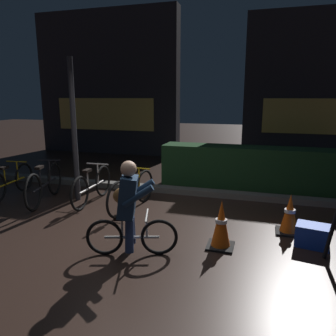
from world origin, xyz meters
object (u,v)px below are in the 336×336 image
(cyclist, at_px, (129,208))
(parked_bike_leftmost, at_px, (11,182))
(street_post, at_px, (74,131))
(traffic_cone_far, at_px, (290,214))
(parked_bike_center_right, at_px, (132,192))
(parked_bike_left_mid, at_px, (45,184))
(blue_crate, at_px, (313,236))
(traffic_cone_near, at_px, (221,225))
(parked_bike_center_left, at_px, (92,186))
(closed_umbrella, at_px, (333,226))

(cyclist, bearing_deg, parked_bike_leftmost, 137.22)
(street_post, xyz_separation_m, traffic_cone_far, (3.93, -0.52, -1.07))
(parked_bike_center_right, distance_m, traffic_cone_far, 2.68)
(street_post, distance_m, parked_bike_left_mid, 1.18)
(parked_bike_leftmost, xyz_separation_m, parked_bike_center_right, (2.66, 0.01, 0.01))
(traffic_cone_far, bearing_deg, street_post, 172.39)
(street_post, xyz_separation_m, parked_bike_left_mid, (-0.53, -0.30, -1.01))
(street_post, height_order, blue_crate, street_post)
(parked_bike_leftmost, bearing_deg, traffic_cone_near, -110.07)
(parked_bike_leftmost, bearing_deg, parked_bike_center_right, -96.26)
(parked_bike_center_right, relative_size, cyclist, 1.26)
(street_post, bearing_deg, parked_bike_left_mid, -150.68)
(street_post, bearing_deg, cyclist, -43.84)
(parked_bike_left_mid, relative_size, cyclist, 1.33)
(parked_bike_center_right, xyz_separation_m, traffic_cone_near, (1.75, -1.08, -0.01))
(parked_bike_left_mid, relative_size, parked_bike_center_right, 1.06)
(parked_bike_center_left, bearing_deg, parked_bike_leftmost, 93.42)
(parked_bike_center_left, relative_size, cyclist, 1.26)
(parked_bike_left_mid, bearing_deg, traffic_cone_near, -120.13)
(parked_bike_center_left, distance_m, parked_bike_center_right, 0.90)
(parked_bike_center_left, relative_size, blue_crate, 3.56)
(parked_bike_left_mid, xyz_separation_m, blue_crate, (4.75, -0.60, -0.20))
(street_post, height_order, parked_bike_center_right, street_post)
(parked_bike_leftmost, height_order, cyclist, cyclist)
(parked_bike_leftmost, xyz_separation_m, blue_crate, (5.61, -0.67, -0.17))
(traffic_cone_far, height_order, closed_umbrella, closed_umbrella)
(parked_bike_center_right, bearing_deg, parked_bike_leftmost, 98.56)
(parked_bike_left_mid, height_order, parked_bike_center_left, parked_bike_left_mid)
(closed_umbrella, bearing_deg, parked_bike_left_mid, 119.18)
(parked_bike_leftmost, relative_size, cyclist, 1.21)
(blue_crate, relative_size, closed_umbrella, 0.52)
(parked_bike_leftmost, distance_m, blue_crate, 5.65)
(street_post, relative_size, cyclist, 2.19)
(traffic_cone_far, bearing_deg, parked_bike_center_left, 172.75)
(cyclist, bearing_deg, parked_bike_center_left, 114.21)
(traffic_cone_near, relative_size, blue_crate, 1.51)
(parked_bike_center_right, xyz_separation_m, blue_crate, (2.96, -0.68, -0.18))
(parked_bike_leftmost, distance_m, cyclist, 3.68)
(parked_bike_left_mid, relative_size, blue_crate, 3.77)
(closed_umbrella, bearing_deg, parked_bike_leftmost, 119.99)
(street_post, height_order, cyclist, street_post)
(parked_bike_leftmost, bearing_deg, parked_bike_left_mid, -100.79)
(parked_bike_center_left, height_order, blue_crate, parked_bike_center_left)
(blue_crate, height_order, closed_umbrella, closed_umbrella)
(street_post, relative_size, parked_bike_leftmost, 1.81)
(parked_bike_center_left, relative_size, parked_bike_center_right, 1.00)
(cyclist, bearing_deg, closed_umbrella, -1.70)
(parked_bike_leftmost, bearing_deg, street_post, -87.01)
(parked_bike_center_left, bearing_deg, parked_bike_left_mid, 102.36)
(parked_bike_left_mid, distance_m, blue_crate, 4.79)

